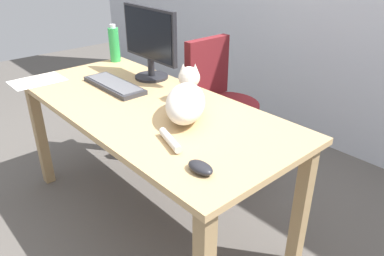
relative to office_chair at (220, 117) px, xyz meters
The scene contains 9 objects.
ground_plane 0.80m from the office_chair, 79.10° to the right, with size 8.00×8.00×0.00m, color #59544F.
desk 0.75m from the office_chair, 79.10° to the right, with size 1.66×0.74×0.73m.
office_chair is the anchor object (origin of this frame).
monitor 0.73m from the office_chair, 112.00° to the right, with size 0.48×0.20×0.41m.
keyboard 0.79m from the office_chair, 104.96° to the right, with size 0.44×0.15×0.03m.
cat 0.85m from the office_chair, 59.17° to the right, with size 0.45×0.46×0.20m.
computer_mouse 1.25m from the office_chair, 49.54° to the right, with size 0.11×0.06×0.04m, color #232328.
paper_sheet 1.18m from the office_chair, 120.84° to the right, with size 0.21×0.30×0.00m, color white.
water_bottle 0.88m from the office_chair, 147.15° to the right, with size 0.07×0.07×0.25m.
Camera 1 is at (1.44, -0.97, 1.45)m, focal length 34.33 mm.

